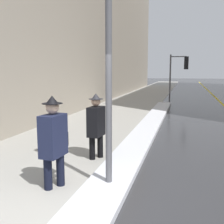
{
  "coord_description": "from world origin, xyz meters",
  "views": [
    {
      "loc": [
        1.63,
        -3.64,
        2.22
      ],
      "look_at": [
        -0.4,
        4.0,
        1.05
      ],
      "focal_mm": 45.0,
      "sensor_mm": 36.0,
      "label": 1
    }
  ],
  "objects_px": {
    "traffic_light_near": "(180,68)",
    "pedestrian_with_shoulder_bag": "(54,139)",
    "pedestrian_in_glasses": "(96,124)",
    "lamp_post": "(109,44)"
  },
  "relations": [
    {
      "from": "traffic_light_near",
      "to": "lamp_post",
      "type": "bearing_deg",
      "value": -95.41
    },
    {
      "from": "lamp_post",
      "to": "traffic_light_near",
      "type": "distance_m",
      "value": 16.01
    },
    {
      "from": "lamp_post",
      "to": "traffic_light_near",
      "type": "height_order",
      "value": "lamp_post"
    },
    {
      "from": "lamp_post",
      "to": "pedestrian_in_glasses",
      "type": "distance_m",
      "value": 2.54
    },
    {
      "from": "lamp_post",
      "to": "pedestrian_with_shoulder_bag",
      "type": "height_order",
      "value": "lamp_post"
    },
    {
      "from": "traffic_light_near",
      "to": "pedestrian_in_glasses",
      "type": "distance_m",
      "value": 14.52
    },
    {
      "from": "pedestrian_with_shoulder_bag",
      "to": "pedestrian_in_glasses",
      "type": "distance_m",
      "value": 1.91
    },
    {
      "from": "traffic_light_near",
      "to": "pedestrian_with_shoulder_bag",
      "type": "height_order",
      "value": "traffic_light_near"
    },
    {
      "from": "traffic_light_near",
      "to": "pedestrian_in_glasses",
      "type": "bearing_deg",
      "value": -98.89
    },
    {
      "from": "pedestrian_with_shoulder_bag",
      "to": "pedestrian_in_glasses",
      "type": "relative_size",
      "value": 1.06
    }
  ]
}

